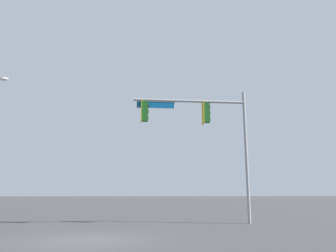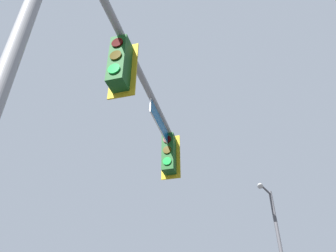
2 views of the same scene
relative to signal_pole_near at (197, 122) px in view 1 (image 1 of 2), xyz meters
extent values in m
plane|color=#38383A|center=(5.17, 5.50, -5.51)|extent=(400.00, 400.00, 0.00)
cylinder|color=gray|center=(-2.74, 0.04, -1.86)|extent=(0.17, 0.17, 7.30)
cylinder|color=gray|center=(0.42, -0.01, 1.19)|extent=(6.32, 0.25, 0.15)
cube|color=gold|center=(-0.34, 0.01, 0.52)|extent=(0.04, 0.52, 1.30)
cube|color=#144719|center=(-0.53, 0.01, 0.52)|extent=(0.37, 0.33, 1.10)
cylinder|color=#144719|center=(-0.53, 0.01, 1.13)|extent=(0.04, 0.04, 0.12)
cylinder|color=#340503|center=(-0.73, 0.01, 0.85)|extent=(0.03, 0.22, 0.22)
cylinder|color=#392D05|center=(-0.73, 0.01, 0.52)|extent=(0.03, 0.22, 0.22)
cylinder|color=green|center=(-0.73, 0.01, 0.19)|extent=(0.03, 0.22, 0.22)
cube|color=gold|center=(3.13, -0.05, 0.52)|extent=(0.04, 0.52, 1.30)
cube|color=#144719|center=(2.94, -0.05, 0.52)|extent=(0.37, 0.33, 1.10)
cylinder|color=#144719|center=(2.94, -0.05, 1.13)|extent=(0.04, 0.04, 0.12)
cylinder|color=#340503|center=(2.74, -0.04, 0.85)|extent=(0.03, 0.22, 0.22)
cylinder|color=#392D05|center=(2.74, -0.04, 0.52)|extent=(0.03, 0.22, 0.22)
cylinder|color=green|center=(2.74, -0.04, 0.19)|extent=(0.03, 0.22, 0.22)
cube|color=#0A4C7F|center=(2.33, -0.04, 0.92)|extent=(2.09, 0.07, 0.35)
cube|color=white|center=(2.33, -0.04, 0.92)|extent=(2.15, 0.06, 0.41)
ellipsoid|color=silver|center=(11.54, -2.64, 2.99)|extent=(0.56, 0.28, 0.20)
camera|label=1|loc=(3.69, 17.55, -3.94)|focal=35.00mm
camera|label=2|loc=(-4.47, -1.90, -3.79)|focal=35.00mm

